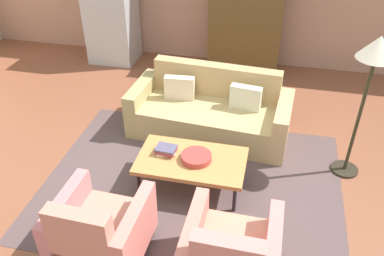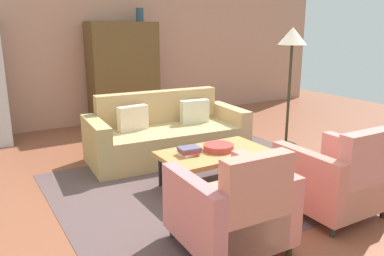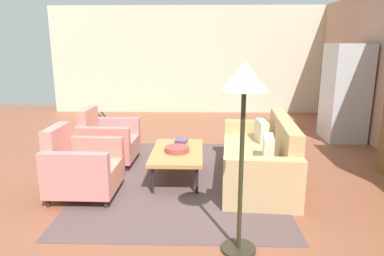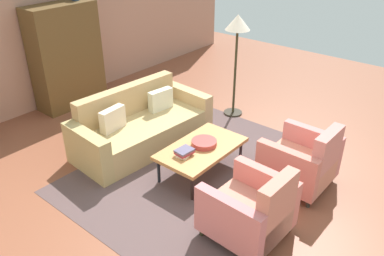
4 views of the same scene
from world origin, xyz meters
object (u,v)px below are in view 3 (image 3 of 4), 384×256
at_px(refrigerator, 345,93).
at_px(floor_lamp, 244,95).
at_px(book_stack, 181,142).
at_px(fruit_bowl, 177,149).
at_px(armchair_left, 106,142).
at_px(armchair_right, 80,169).
at_px(couch, 263,159).
at_px(coffee_table, 177,153).
at_px(dog, 91,119).

distance_m(refrigerator, floor_lamp, 4.61).
bearing_deg(book_stack, fruit_bowl, -6.34).
bearing_deg(armchair_left, armchair_right, 2.05).
bearing_deg(couch, refrigerator, -37.53).
height_order(couch, armchair_left, armchair_left).
height_order(armchair_left, refrigerator, refrigerator).
relative_size(coffee_table, book_stack, 5.08).
bearing_deg(floor_lamp, armchair_left, -141.91).
height_order(couch, refrigerator, refrigerator).
bearing_deg(armchair_right, refrigerator, 123.46).
distance_m(armchair_right, fruit_bowl, 1.29).
relative_size(book_stack, refrigerator, 0.13).
height_order(fruit_bowl, floor_lamp, floor_lamp).
height_order(couch, armchair_right, armchair_right).
relative_size(fruit_bowl, floor_lamp, 0.20).
height_order(floor_lamp, dog, floor_lamp).
relative_size(book_stack, dog, 0.41).
height_order(fruit_bowl, refrigerator, refrigerator).
xyz_separation_m(refrigerator, dog, (-0.26, -5.05, -0.61)).
distance_m(armchair_right, floor_lamp, 2.44).
distance_m(coffee_table, floor_lamp, 2.17).
xyz_separation_m(armchair_left, fruit_bowl, (0.66, 1.17, 0.09)).
bearing_deg(couch, coffee_table, 93.93).
bearing_deg(coffee_table, couch, 89.69).
xyz_separation_m(couch, refrigerator, (-2.14, 1.91, 0.64)).
distance_m(couch, refrigerator, 2.94).
xyz_separation_m(armchair_left, floor_lamp, (2.36, 1.85, 1.10)).
bearing_deg(book_stack, floor_lamp, 17.37).
bearing_deg(dog, coffee_table, 79.16).
relative_size(coffee_table, armchair_left, 1.36).
bearing_deg(armchair_right, dog, -164.39).
relative_size(fruit_bowl, book_stack, 1.43).
bearing_deg(armchair_right, floor_lamp, 58.75).
height_order(fruit_bowl, dog, dog).
bearing_deg(refrigerator, fruit_bowl, -54.74).
relative_size(couch, armchair_right, 2.46).
relative_size(couch, coffee_table, 1.80).
bearing_deg(armchair_right, armchair_left, -179.20).
bearing_deg(armchair_right, couch, 104.94).
height_order(refrigerator, dog, refrigerator).
xyz_separation_m(armchair_right, fruit_bowl, (-0.54, 1.17, 0.09)).
height_order(coffee_table, fruit_bowl, fruit_bowl).
distance_m(coffee_table, armchair_left, 1.31).
relative_size(fruit_bowl, dog, 0.58).
bearing_deg(coffee_table, refrigerator, 124.56).
height_order(armchair_left, armchair_right, same).
distance_m(coffee_table, dog, 3.09).
bearing_deg(dog, floor_lamp, 72.33).
relative_size(coffee_table, fruit_bowl, 3.56).
bearing_deg(fruit_bowl, refrigerator, 125.26).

